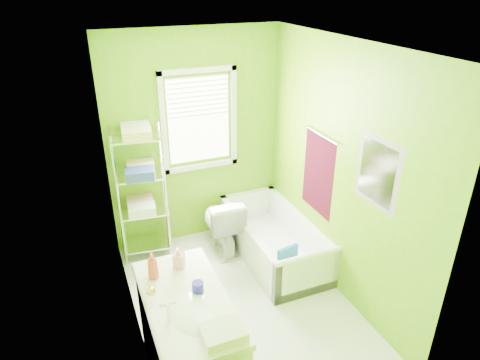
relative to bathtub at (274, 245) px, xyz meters
name	(u,v)px	position (x,y,z in m)	size (l,w,h in m)	color
ground	(242,302)	(-0.67, -0.59, -0.17)	(2.90, 2.90, 0.00)	silver
room_envelope	(242,168)	(-0.67, -0.59, 1.38)	(2.14, 2.94, 2.62)	#5D9407
window	(199,115)	(-0.62, 0.83, 1.45)	(0.92, 0.05, 1.22)	white
door	(155,323)	(-1.71, -1.59, 0.83)	(0.09, 0.80, 2.00)	white
right_wall_decor	(339,173)	(0.37, -0.61, 1.15)	(0.04, 1.48, 1.17)	#3D0716
bathtub	(274,245)	(0.00, 0.00, 0.00)	(0.76, 1.63, 0.53)	white
toilet	(221,223)	(-0.52, 0.40, 0.21)	(0.42, 0.73, 0.75)	white
vanity	(190,341)	(-1.43, -1.34, 0.31)	(0.61, 1.20, 1.13)	white
wire_shelf_unit	(142,180)	(-1.38, 0.64, 0.83)	(0.58, 0.47, 1.64)	silver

